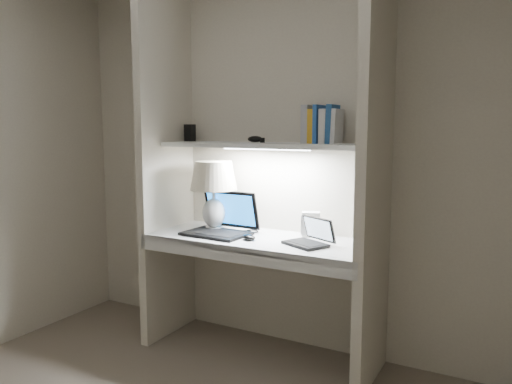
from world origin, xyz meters
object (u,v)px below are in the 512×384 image
Objects in this scene: laptop_main at (222,224)px; book_row at (322,125)px; laptop_netbook at (310,238)px; speaker at (311,224)px; table_lamp at (214,184)px.

book_row is (0.63, 0.15, 0.65)m from laptop_main.
book_row is at bearing 118.55° from laptop_netbook.
laptop_netbook is 0.24m from speaker.
laptop_netbook is at bearing -87.76° from book_row.
speaker is (-0.09, 0.22, 0.04)m from laptop_netbook.
laptop_main is 0.91m from book_row.
speaker is 0.68× the size of book_row.
speaker is (0.55, 0.19, 0.02)m from laptop_main.
laptop_netbook is at bearing -7.18° from table_lamp.
laptop_main is at bearing 176.22° from speaker.
table_lamp is 2.95× the size of speaker.
book_row is (0.08, -0.04, 0.63)m from speaker.
table_lamp is 0.84m from book_row.
table_lamp is 2.00× the size of book_row.
table_lamp is 0.80m from laptop_netbook.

